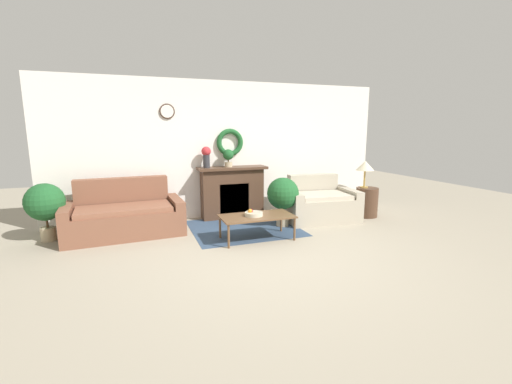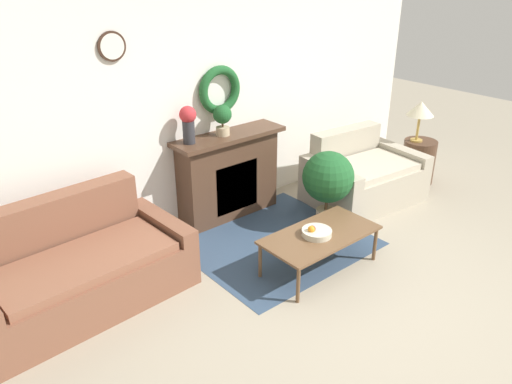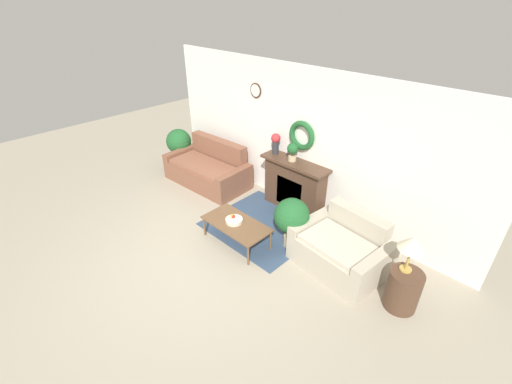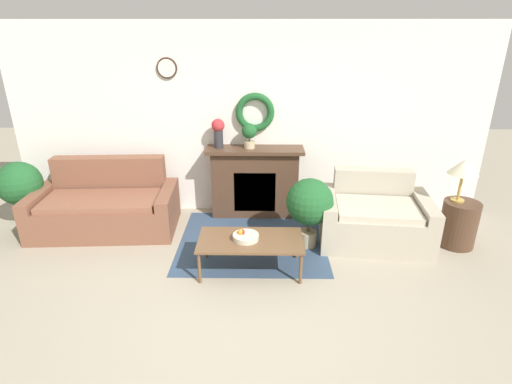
{
  "view_description": "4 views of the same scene",
  "coord_description": "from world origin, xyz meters",
  "px_view_note": "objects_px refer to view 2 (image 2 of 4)",
  "views": [
    {
      "loc": [
        -1.79,
        -4.09,
        1.78
      ],
      "look_at": [
        0.15,
        1.24,
        0.72
      ],
      "focal_mm": 24.0,
      "sensor_mm": 36.0,
      "label": 1
    },
    {
      "loc": [
        -3.15,
        -1.9,
        2.83
      ],
      "look_at": [
        -0.27,
        1.52,
        0.73
      ],
      "focal_mm": 35.0,
      "sensor_mm": 36.0,
      "label": 2
    },
    {
      "loc": [
        3.54,
        -2.18,
        3.77
      ],
      "look_at": [
        0.06,
        1.39,
        0.81
      ],
      "focal_mm": 24.0,
      "sensor_mm": 36.0,
      "label": 3
    },
    {
      "loc": [
        0.17,
        -3.0,
        2.58
      ],
      "look_at": [
        0.11,
        1.32,
        0.81
      ],
      "focal_mm": 28.0,
      "sensor_mm": 36.0,
      "label": 4
    }
  ],
  "objects_px": {
    "loveseat_right": "(363,177)",
    "fireplace": "(229,175)",
    "fruit_bowl": "(316,232)",
    "potted_plant_floor_by_loveseat": "(328,179)",
    "side_table_by_loveseat": "(418,161)",
    "vase_on_mantel_left": "(188,122)",
    "potted_plant_on_mantel": "(222,118)",
    "couch_left": "(79,270)",
    "coffee_table": "(320,236)",
    "table_lamp": "(421,109)"
  },
  "relations": [
    {
      "from": "couch_left",
      "to": "table_lamp",
      "type": "bearing_deg",
      "value": -7.83
    },
    {
      "from": "couch_left",
      "to": "fireplace",
      "type": "bearing_deg",
      "value": 9.83
    },
    {
      "from": "vase_on_mantel_left",
      "to": "potted_plant_on_mantel",
      "type": "relative_size",
      "value": 1.17
    },
    {
      "from": "couch_left",
      "to": "vase_on_mantel_left",
      "type": "relative_size",
      "value": 4.75
    },
    {
      "from": "table_lamp",
      "to": "potted_plant_on_mantel",
      "type": "bearing_deg",
      "value": 162.41
    },
    {
      "from": "coffee_table",
      "to": "potted_plant_on_mantel",
      "type": "distance_m",
      "value": 1.73
    },
    {
      "from": "fruit_bowl",
      "to": "potted_plant_floor_by_loveseat",
      "type": "xyz_separation_m",
      "value": [
        0.77,
        0.57,
        0.15
      ]
    },
    {
      "from": "fireplace",
      "to": "potted_plant_floor_by_loveseat",
      "type": "relative_size",
      "value": 1.52
    },
    {
      "from": "table_lamp",
      "to": "potted_plant_on_mantel",
      "type": "xyz_separation_m",
      "value": [
        -2.62,
        0.83,
        0.2
      ]
    },
    {
      "from": "fireplace",
      "to": "potted_plant_floor_by_loveseat",
      "type": "xyz_separation_m",
      "value": [
        0.69,
        -0.94,
        0.07
      ]
    },
    {
      "from": "fireplace",
      "to": "couch_left",
      "type": "bearing_deg",
      "value": -166.99
    },
    {
      "from": "fireplace",
      "to": "couch_left",
      "type": "relative_size",
      "value": 0.71
    },
    {
      "from": "couch_left",
      "to": "side_table_by_loveseat",
      "type": "relative_size",
      "value": 3.26
    },
    {
      "from": "table_lamp",
      "to": "coffee_table",
      "type": "bearing_deg",
      "value": -165.49
    },
    {
      "from": "fruit_bowl",
      "to": "potted_plant_floor_by_loveseat",
      "type": "bearing_deg",
      "value": 36.32
    },
    {
      "from": "fireplace",
      "to": "loveseat_right",
      "type": "height_order",
      "value": "fireplace"
    },
    {
      "from": "fireplace",
      "to": "loveseat_right",
      "type": "relative_size",
      "value": 0.94
    },
    {
      "from": "fireplace",
      "to": "couch_left",
      "type": "height_order",
      "value": "fireplace"
    },
    {
      "from": "potted_plant_floor_by_loveseat",
      "to": "fruit_bowl",
      "type": "bearing_deg",
      "value": -143.68
    },
    {
      "from": "loveseat_right",
      "to": "potted_plant_on_mantel",
      "type": "distance_m",
      "value": 2.02
    },
    {
      "from": "side_table_by_loveseat",
      "to": "table_lamp",
      "type": "xyz_separation_m",
      "value": [
        -0.06,
        0.04,
        0.73
      ]
    },
    {
      "from": "loveseat_right",
      "to": "fireplace",
      "type": "bearing_deg",
      "value": 159.99
    },
    {
      "from": "coffee_table",
      "to": "side_table_by_loveseat",
      "type": "relative_size",
      "value": 1.98
    },
    {
      "from": "fruit_bowl",
      "to": "side_table_by_loveseat",
      "type": "height_order",
      "value": "side_table_by_loveseat"
    },
    {
      "from": "potted_plant_floor_by_loveseat",
      "to": "potted_plant_on_mantel",
      "type": "bearing_deg",
      "value": 129.8
    },
    {
      "from": "side_table_by_loveseat",
      "to": "table_lamp",
      "type": "distance_m",
      "value": 0.74
    },
    {
      "from": "fruit_bowl",
      "to": "potted_plant_floor_by_loveseat",
      "type": "distance_m",
      "value": 0.97
    },
    {
      "from": "potted_plant_floor_by_loveseat",
      "to": "table_lamp",
      "type": "bearing_deg",
      "value": 2.86
    },
    {
      "from": "table_lamp",
      "to": "vase_on_mantel_left",
      "type": "xyz_separation_m",
      "value": [
        -3.05,
        0.85,
        0.24
      ]
    },
    {
      "from": "loveseat_right",
      "to": "potted_plant_floor_by_loveseat",
      "type": "xyz_separation_m",
      "value": [
        -0.87,
        -0.18,
        0.27
      ]
    },
    {
      "from": "loveseat_right",
      "to": "fruit_bowl",
      "type": "relative_size",
      "value": 4.98
    },
    {
      "from": "coffee_table",
      "to": "fireplace",
      "type": "bearing_deg",
      "value": 89.07
    },
    {
      "from": "fireplace",
      "to": "potted_plant_on_mantel",
      "type": "height_order",
      "value": "potted_plant_on_mantel"
    },
    {
      "from": "couch_left",
      "to": "coffee_table",
      "type": "distance_m",
      "value": 2.27
    },
    {
      "from": "fruit_bowl",
      "to": "potted_plant_on_mantel",
      "type": "distance_m",
      "value": 1.69
    },
    {
      "from": "table_lamp",
      "to": "vase_on_mantel_left",
      "type": "height_order",
      "value": "vase_on_mantel_left"
    },
    {
      "from": "fireplace",
      "to": "fruit_bowl",
      "type": "distance_m",
      "value": 1.51
    },
    {
      "from": "side_table_by_loveseat",
      "to": "fruit_bowl",
      "type": "bearing_deg",
      "value": -167.03
    },
    {
      "from": "potted_plant_on_mantel",
      "to": "potted_plant_floor_by_loveseat",
      "type": "relative_size",
      "value": 0.39
    },
    {
      "from": "loveseat_right",
      "to": "vase_on_mantel_left",
      "type": "xyz_separation_m",
      "value": [
        -2.07,
        0.76,
        0.95
      ]
    },
    {
      "from": "potted_plant_on_mantel",
      "to": "couch_left",
      "type": "bearing_deg",
      "value": -166.9
    },
    {
      "from": "couch_left",
      "to": "potted_plant_on_mantel",
      "type": "relative_size",
      "value": 5.57
    },
    {
      "from": "loveseat_right",
      "to": "coffee_table",
      "type": "xyz_separation_m",
      "value": [
        -1.58,
        -0.75,
        0.05
      ]
    },
    {
      "from": "fruit_bowl",
      "to": "table_lamp",
      "type": "xyz_separation_m",
      "value": [
        2.62,
        0.66,
        0.6
      ]
    },
    {
      "from": "vase_on_mantel_left",
      "to": "potted_plant_floor_by_loveseat",
      "type": "relative_size",
      "value": 0.45
    },
    {
      "from": "fireplace",
      "to": "vase_on_mantel_left",
      "type": "distance_m",
      "value": 0.9
    },
    {
      "from": "fireplace",
      "to": "potted_plant_on_mantel",
      "type": "distance_m",
      "value": 0.72
    },
    {
      "from": "loveseat_right",
      "to": "side_table_by_loveseat",
      "type": "xyz_separation_m",
      "value": [
        1.04,
        -0.13,
        -0.02
      ]
    },
    {
      "from": "coffee_table",
      "to": "side_table_by_loveseat",
      "type": "bearing_deg",
      "value": 13.3
    },
    {
      "from": "couch_left",
      "to": "potted_plant_on_mantel",
      "type": "height_order",
      "value": "potted_plant_on_mantel"
    }
  ]
}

